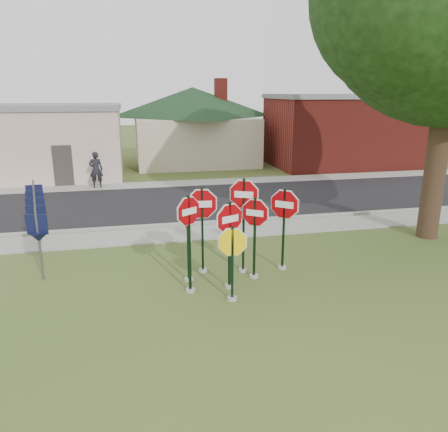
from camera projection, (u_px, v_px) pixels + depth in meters
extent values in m
plane|color=#364D1D|center=(246.00, 303.00, 10.49)|extent=(120.00, 120.00, 0.00)
cube|color=gray|center=(206.00, 232.00, 15.65)|extent=(60.00, 1.60, 0.06)
cube|color=black|center=(189.00, 203.00, 19.88)|extent=(60.00, 7.00, 0.04)
cube|color=gray|center=(178.00, 184.00, 23.92)|extent=(60.00, 1.60, 0.06)
cube|color=gray|center=(201.00, 223.00, 16.58)|extent=(60.00, 0.20, 0.14)
cylinder|color=#9A9790|center=(229.00, 286.00, 11.31)|extent=(0.24, 0.24, 0.08)
cube|color=black|center=(230.00, 246.00, 11.01)|extent=(0.08, 0.07, 2.29)
cylinder|color=white|center=(230.00, 219.00, 10.81)|extent=(0.99, 0.46, 1.08)
cylinder|color=#910309|center=(230.00, 219.00, 10.81)|extent=(0.92, 0.43, 1.00)
cube|color=white|center=(230.00, 219.00, 10.81)|extent=(0.46, 0.21, 0.17)
cylinder|color=#9A9790|center=(232.00, 298.00, 10.63)|extent=(0.24, 0.24, 0.08)
cube|color=black|center=(232.00, 264.00, 10.39)|extent=(0.07, 0.06, 1.88)
cylinder|color=white|center=(232.00, 242.00, 10.24)|extent=(0.97, 0.14, 0.97)
cylinder|color=yellow|center=(232.00, 242.00, 10.24)|extent=(0.90, 0.14, 0.90)
cylinder|color=#9A9790|center=(190.00, 290.00, 11.07)|extent=(0.24, 0.24, 0.08)
cube|color=black|center=(189.00, 245.00, 10.74)|extent=(0.08, 0.08, 2.52)
cylinder|color=white|center=(189.00, 211.00, 10.50)|extent=(0.83, 0.58, 0.99)
cylinder|color=#910309|center=(189.00, 211.00, 10.50)|extent=(0.77, 0.54, 0.92)
cube|color=white|center=(189.00, 211.00, 10.50)|extent=(0.38, 0.27, 0.16)
cylinder|color=#9A9790|center=(254.00, 276.00, 11.92)|extent=(0.24, 0.24, 0.08)
cube|color=black|center=(255.00, 238.00, 11.62)|extent=(0.08, 0.08, 2.25)
cylinder|color=white|center=(255.00, 213.00, 11.43)|extent=(0.84, 0.61, 1.03)
cylinder|color=#910309|center=(255.00, 213.00, 11.43)|extent=(0.78, 0.57, 0.95)
cube|color=white|center=(255.00, 213.00, 11.43)|extent=(0.39, 0.29, 0.16)
cylinder|color=#9A9790|center=(243.00, 270.00, 12.31)|extent=(0.24, 0.24, 0.08)
cube|color=black|center=(244.00, 226.00, 11.95)|extent=(0.08, 0.07, 2.68)
cylinder|color=white|center=(244.00, 194.00, 11.71)|extent=(1.01, 0.50, 1.11)
cylinder|color=#910309|center=(244.00, 194.00, 11.71)|extent=(0.93, 0.47, 1.03)
cube|color=white|center=(244.00, 194.00, 11.71)|extent=(0.46, 0.23, 0.18)
cylinder|color=#9A9790|center=(203.00, 270.00, 12.31)|extent=(0.24, 0.24, 0.08)
cube|color=black|center=(202.00, 231.00, 11.99)|extent=(0.06, 0.06, 2.43)
cylinder|color=white|center=(202.00, 204.00, 11.78)|extent=(1.14, 0.13, 1.15)
cylinder|color=#910309|center=(202.00, 204.00, 11.78)|extent=(1.06, 0.13, 1.06)
cube|color=white|center=(202.00, 204.00, 11.78)|extent=(0.53, 0.06, 0.18)
cylinder|color=#9A9790|center=(282.00, 267.00, 12.51)|extent=(0.24, 0.24, 0.08)
cube|color=black|center=(284.00, 229.00, 12.20)|extent=(0.08, 0.08, 2.36)
cylinder|color=white|center=(285.00, 204.00, 12.00)|extent=(0.89, 0.74, 1.14)
cylinder|color=#910309|center=(285.00, 204.00, 12.00)|extent=(0.83, 0.69, 1.06)
cube|color=white|center=(285.00, 204.00, 12.00)|extent=(0.41, 0.34, 0.18)
cylinder|color=#9A9790|center=(189.00, 279.00, 11.71)|extent=(0.24, 0.24, 0.08)
cube|color=black|center=(188.00, 240.00, 11.41)|extent=(0.07, 0.07, 2.32)
cylinder|color=white|center=(187.00, 213.00, 11.21)|extent=(0.37, 1.01, 1.06)
cylinder|color=#910309|center=(187.00, 213.00, 11.21)|extent=(0.34, 0.94, 0.98)
cube|color=white|center=(187.00, 213.00, 11.21)|extent=(0.17, 0.47, 0.17)
cube|color=#59595E|center=(39.00, 244.00, 11.55)|extent=(0.05, 0.05, 2.00)
cube|color=black|center=(37.00, 224.00, 11.40)|extent=(0.55, 0.13, 0.55)
cone|color=black|center=(38.00, 237.00, 11.49)|extent=(0.65, 0.65, 0.25)
cube|color=#59595E|center=(38.00, 233.00, 12.45)|extent=(0.05, 0.05, 2.00)
cube|color=black|center=(36.00, 215.00, 12.30)|extent=(0.55, 0.09, 0.55)
cone|color=black|center=(38.00, 227.00, 12.39)|extent=(0.62, 0.62, 0.25)
cube|color=#59595E|center=(38.00, 224.00, 13.35)|extent=(0.05, 0.05, 2.00)
cube|color=black|center=(35.00, 206.00, 13.20)|extent=(0.55, 0.05, 0.55)
cone|color=black|center=(37.00, 217.00, 13.29)|extent=(0.58, 0.58, 0.25)
cube|color=#59595E|center=(37.00, 215.00, 14.25)|extent=(0.05, 0.05, 2.00)
cube|color=black|center=(35.00, 199.00, 14.10)|extent=(0.55, 0.05, 0.55)
cone|color=black|center=(36.00, 209.00, 14.19)|extent=(0.58, 0.58, 0.25)
cube|color=#59595E|center=(36.00, 208.00, 15.15)|extent=(0.05, 0.05, 2.00)
cube|color=black|center=(34.00, 193.00, 14.99)|extent=(0.55, 0.09, 0.55)
cone|color=black|center=(36.00, 202.00, 15.09)|extent=(0.62, 0.62, 0.25)
cube|color=beige|center=(14.00, 144.00, 25.03)|extent=(12.00, 6.00, 4.00)
cube|color=slate|center=(9.00, 107.00, 24.46)|extent=(12.20, 6.20, 0.30)
cube|color=#332D28|center=(63.00, 166.00, 23.08)|extent=(1.00, 0.10, 2.20)
cube|color=#BAAB94|center=(193.00, 140.00, 31.14)|extent=(8.00, 8.00, 3.20)
pyramid|color=black|center=(192.00, 87.00, 30.15)|extent=(11.60, 11.60, 2.00)
cube|color=maroon|center=(221.00, 90.00, 30.61)|extent=(0.80, 0.80, 1.60)
cube|color=maroon|center=(346.00, 132.00, 29.71)|extent=(10.00, 6.00, 4.50)
cube|color=slate|center=(349.00, 96.00, 29.06)|extent=(10.20, 6.20, 0.30)
cube|color=white|center=(339.00, 131.00, 26.43)|extent=(2.00, 0.08, 0.90)
cylinder|color=black|center=(438.00, 147.00, 14.46)|extent=(0.70, 0.70, 6.22)
cylinder|color=black|center=(409.00, 125.00, 38.86)|extent=(0.50, 0.50, 4.00)
sphere|color=black|center=(414.00, 83.00, 37.87)|extent=(5.60, 5.60, 5.60)
imported|color=black|center=(96.00, 170.00, 22.61)|extent=(0.69, 0.46, 1.88)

